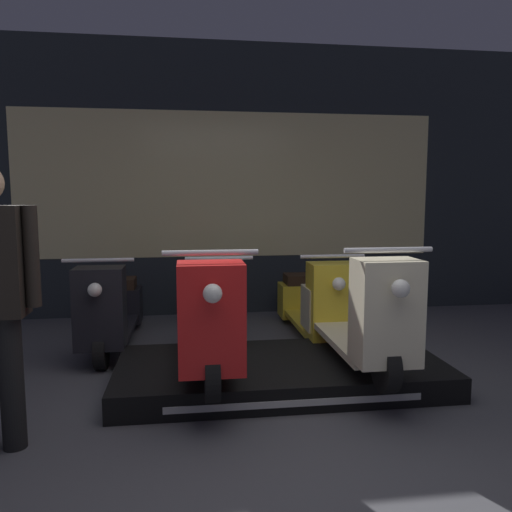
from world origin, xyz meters
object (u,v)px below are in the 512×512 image
at_px(scooter_display_left, 207,319).
at_px(scooter_backrow_0, 112,310).
at_px(scooter_display_right, 354,314).
at_px(scooter_backrow_2, 314,304).
at_px(scooter_backrow_1, 216,307).

bearing_deg(scooter_display_left, scooter_backrow_0, 125.34).
relative_size(scooter_display_right, scooter_backrow_0, 1.00).
relative_size(scooter_display_right, scooter_backrow_2, 1.00).
height_order(scooter_display_right, scooter_backrow_1, scooter_display_right).
bearing_deg(scooter_backrow_1, scooter_backrow_2, 0.00).
relative_size(scooter_display_left, scooter_display_right, 1.00).
distance_m(scooter_display_left, scooter_backrow_1, 1.22).
bearing_deg(scooter_backrow_0, scooter_backrow_2, 0.00).
xyz_separation_m(scooter_backrow_0, scooter_backrow_2, (1.95, 0.00, 0.00)).
relative_size(scooter_display_right, scooter_backrow_1, 1.00).
relative_size(scooter_display_left, scooter_backrow_1, 1.00).
xyz_separation_m(scooter_display_left, scooter_backrow_0, (-0.85, 1.20, -0.18)).
relative_size(scooter_backrow_0, scooter_backrow_2, 1.00).
xyz_separation_m(scooter_display_left, scooter_display_right, (1.10, 0.00, 0.00)).
bearing_deg(scooter_backrow_1, scooter_display_right, -50.93).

